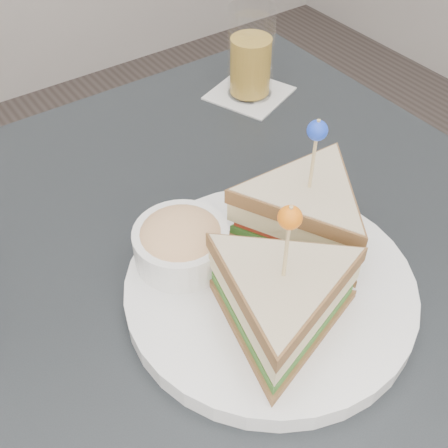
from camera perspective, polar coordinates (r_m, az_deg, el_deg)
table at (r=0.68m, az=-0.21°, el=-8.45°), size 0.80×0.80×0.75m
plate_meal at (r=0.56m, az=5.42°, el=-3.70°), size 0.36×0.35×0.18m
drink_set at (r=0.86m, az=2.73°, el=16.51°), size 0.14×0.14×0.14m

